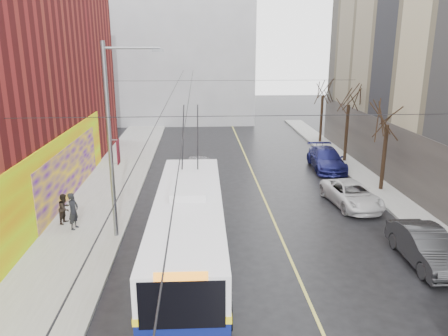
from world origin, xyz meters
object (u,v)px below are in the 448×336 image
object	(u,v)px
tree_mid	(349,94)
pedestrian_b	(65,209)
pedestrian_a	(73,211)
streetlight_pole	(113,138)
parked_car_b	(425,247)
trolleybus	(189,231)
parked_car_d	(326,159)
tree_far	(323,87)
tree_near	(389,112)
parked_car_c	(351,194)
following_car	(197,169)

from	to	relation	value
tree_mid	pedestrian_b	bearing A→B (deg)	-147.95
pedestrian_a	pedestrian_b	world-z (taller)	pedestrian_a
streetlight_pole	tree_mid	bearing A→B (deg)	40.65
tree_mid	pedestrian_b	world-z (taller)	tree_mid
tree_mid	parked_car_b	xyz separation A→B (m)	(-2.00, -16.27, -4.50)
trolleybus	parked_car_d	bearing A→B (deg)	56.21
tree_far	pedestrian_a	world-z (taller)	tree_far
streetlight_pole	tree_near	distance (m)	16.28
tree_far	pedestrian_a	size ratio (longest dim) A/B	3.58
pedestrian_b	pedestrian_a	bearing A→B (deg)	-125.36
streetlight_pole	parked_car_c	world-z (taller)	streetlight_pole
tree_near	parked_car_c	xyz separation A→B (m)	(-2.73, -2.38, -4.31)
tree_far	parked_car_c	size ratio (longest dim) A/B	1.38
parked_car_b	parked_car_d	xyz separation A→B (m)	(0.00, 14.42, 0.02)
tree_far	parked_car_c	bearing A→B (deg)	-99.47
pedestrian_a	parked_car_c	bearing A→B (deg)	-65.45
parked_car_c	following_car	size ratio (longest dim) A/B	1.02
tree_far	tree_mid	bearing A→B (deg)	-90.00
tree_far	parked_car_c	xyz separation A→B (m)	(-2.73, -16.38, -4.48)
streetlight_pole	pedestrian_a	xyz separation A→B (m)	(-2.32, 0.90, -3.78)
tree_mid	trolleybus	distance (m)	20.28
parked_car_c	pedestrian_a	xyz separation A→B (m)	(-14.73, -2.72, 0.41)
parked_car_b	parked_car_c	size ratio (longest dim) A/B	0.96
tree_mid	trolleybus	bearing A→B (deg)	-126.21
following_car	tree_mid	bearing A→B (deg)	23.73
trolleybus	parked_car_b	bearing A→B (deg)	-0.31
pedestrian_a	parked_car_d	bearing A→B (deg)	-42.36
pedestrian_a	parked_car_b	bearing A→B (deg)	-91.01
tree_near	streetlight_pole	bearing A→B (deg)	-158.38
tree_near	parked_car_b	world-z (taller)	tree_near
tree_near	following_car	distance (m)	12.55
parked_car_d	tree_near	bearing A→B (deg)	-66.00
parked_car_d	pedestrian_b	bearing A→B (deg)	-146.72
tree_mid	trolleybus	world-z (taller)	tree_mid
streetlight_pole	pedestrian_a	size ratio (longest dim) A/B	4.91
trolleybus	following_car	xyz separation A→B (m)	(0.32, 11.98, -0.84)
pedestrian_b	tree_near	bearing A→B (deg)	-62.39
pedestrian_a	following_car	bearing A→B (deg)	-22.80
parked_car_c	pedestrian_b	world-z (taller)	pedestrian_b
pedestrian_a	pedestrian_b	distance (m)	1.01
parked_car_c	pedestrian_b	distance (m)	15.50
tree_far	parked_car_b	xyz separation A→B (m)	(-2.00, -23.27, -4.39)
trolleybus	pedestrian_b	world-z (taller)	trolleybus
parked_car_b	parked_car_d	world-z (taller)	parked_car_d
tree_far	trolleybus	world-z (taller)	tree_far
parked_car_b	following_car	xyz separation A→B (m)	(-9.47, 12.15, 0.04)
tree_mid	parked_car_c	bearing A→B (deg)	-106.24
tree_near	trolleybus	xyz separation A→B (m)	(-11.79, -9.10, -3.34)
streetlight_pole	pedestrian_b	bearing A→B (deg)	150.80
parked_car_d	pedestrian_a	xyz separation A→B (m)	(-15.46, -10.25, 0.30)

